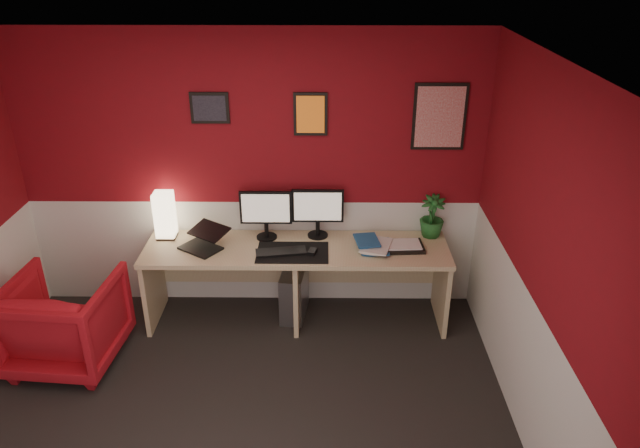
% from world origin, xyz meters
% --- Properties ---
extents(ground, '(4.00, 3.50, 0.01)m').
position_xyz_m(ground, '(0.00, 0.00, 0.00)').
color(ground, black).
rests_on(ground, ground).
extents(ceiling, '(4.00, 3.50, 0.01)m').
position_xyz_m(ceiling, '(0.00, 0.00, 2.50)').
color(ceiling, white).
rests_on(ceiling, ground).
extents(wall_back, '(4.00, 0.01, 2.50)m').
position_xyz_m(wall_back, '(0.00, 1.75, 1.25)').
color(wall_back, maroon).
rests_on(wall_back, ground).
extents(wall_right, '(0.01, 3.50, 2.50)m').
position_xyz_m(wall_right, '(2.00, 0.00, 1.25)').
color(wall_right, maroon).
rests_on(wall_right, ground).
extents(wainscot_back, '(4.00, 0.01, 1.00)m').
position_xyz_m(wainscot_back, '(0.00, 1.75, 0.50)').
color(wainscot_back, silver).
rests_on(wainscot_back, ground).
extents(wainscot_right, '(0.01, 3.50, 1.00)m').
position_xyz_m(wainscot_right, '(2.00, 0.00, 0.50)').
color(wainscot_right, silver).
rests_on(wainscot_right, ground).
extents(desk, '(2.60, 0.65, 0.73)m').
position_xyz_m(desk, '(0.40, 1.41, 0.36)').
color(desk, tan).
rests_on(desk, ground).
extents(shoji_lamp, '(0.16, 0.16, 0.40)m').
position_xyz_m(shoji_lamp, '(-0.75, 1.59, 0.93)').
color(shoji_lamp, '#FFE5B2').
rests_on(shoji_lamp, desk).
extents(laptop, '(0.40, 0.38, 0.22)m').
position_xyz_m(laptop, '(-0.42, 1.36, 0.84)').
color(laptop, black).
rests_on(laptop, desk).
extents(monitor_left, '(0.45, 0.06, 0.58)m').
position_xyz_m(monitor_left, '(0.13, 1.58, 1.02)').
color(monitor_left, black).
rests_on(monitor_left, desk).
extents(monitor_right, '(0.45, 0.06, 0.58)m').
position_xyz_m(monitor_right, '(0.58, 1.62, 1.02)').
color(monitor_right, black).
rests_on(monitor_right, desk).
extents(desk_mat, '(0.60, 0.38, 0.01)m').
position_xyz_m(desk_mat, '(0.37, 1.31, 0.73)').
color(desk_mat, black).
rests_on(desk_mat, desk).
extents(keyboard, '(0.44, 0.21, 0.02)m').
position_xyz_m(keyboard, '(0.27, 1.30, 0.74)').
color(keyboard, black).
rests_on(keyboard, desk_mat).
extents(mouse, '(0.08, 0.11, 0.03)m').
position_xyz_m(mouse, '(0.54, 1.29, 0.75)').
color(mouse, black).
rests_on(mouse, desk_mat).
extents(book_bottom, '(0.26, 0.33, 0.03)m').
position_xyz_m(book_bottom, '(0.95, 1.40, 0.74)').
color(book_bottom, '#1D5187').
rests_on(book_bottom, desk).
extents(book_middle, '(0.31, 0.37, 0.02)m').
position_xyz_m(book_middle, '(0.96, 1.40, 0.77)').
color(book_middle, silver).
rests_on(book_middle, book_bottom).
extents(book_top, '(0.23, 0.29, 0.02)m').
position_xyz_m(book_top, '(0.90, 1.40, 0.79)').
color(book_top, '#1D5187').
rests_on(book_top, book_middle).
extents(zen_tray, '(0.36, 0.27, 0.03)m').
position_xyz_m(zen_tray, '(1.30, 1.40, 0.74)').
color(zen_tray, black).
rests_on(zen_tray, desk).
extents(potted_plant, '(0.24, 0.24, 0.38)m').
position_xyz_m(potted_plant, '(1.57, 1.64, 0.92)').
color(potted_plant, '#19591E').
rests_on(potted_plant, desk).
extents(pc_tower, '(0.25, 0.47, 0.45)m').
position_xyz_m(pc_tower, '(0.36, 1.49, 0.23)').
color(pc_tower, '#99999E').
rests_on(pc_tower, ground).
extents(armchair, '(0.87, 0.89, 0.75)m').
position_xyz_m(armchair, '(-1.42, 0.82, 0.37)').
color(armchair, '#AB141D').
rests_on(armchair, ground).
extents(art_left, '(0.32, 0.02, 0.26)m').
position_xyz_m(art_left, '(-0.31, 1.74, 1.85)').
color(art_left, black).
rests_on(art_left, wall_back).
extents(art_center, '(0.28, 0.02, 0.36)m').
position_xyz_m(art_center, '(0.52, 1.74, 1.80)').
color(art_center, orange).
rests_on(art_center, wall_back).
extents(art_right, '(0.44, 0.02, 0.56)m').
position_xyz_m(art_right, '(1.58, 1.74, 1.78)').
color(art_right, red).
rests_on(art_right, wall_back).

